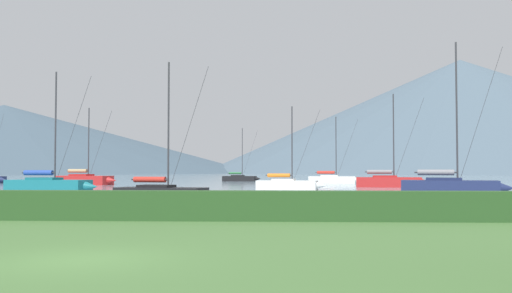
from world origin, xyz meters
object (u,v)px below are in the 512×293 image
(sailboat_slip_3, at_px, (333,179))
(sailboat_slip_9, at_px, (162,193))
(sailboat_slip_2, at_px, (50,185))
(sailboat_slip_4, at_px, (85,179))
(sailboat_slip_12, at_px, (389,181))
(sailboat_slip_11, at_px, (288,184))
(sailboat_slip_1, at_px, (240,178))
(sailboat_slip_0, at_px, (451,186))

(sailboat_slip_3, bearing_deg, sailboat_slip_9, -97.90)
(sailboat_slip_2, bearing_deg, sailboat_slip_4, 113.25)
(sailboat_slip_4, bearing_deg, sailboat_slip_2, -59.87)
(sailboat_slip_12, bearing_deg, sailboat_slip_3, 115.46)
(sailboat_slip_9, distance_m, sailboat_slip_11, 23.79)
(sailboat_slip_2, height_order, sailboat_slip_12, sailboat_slip_12)
(sailboat_slip_3, height_order, sailboat_slip_4, sailboat_slip_4)
(sailboat_slip_4, xyz_separation_m, sailboat_slip_11, (28.05, -18.50, -0.15))
(sailboat_slip_1, height_order, sailboat_slip_11, sailboat_slip_1)
(sailboat_slip_1, relative_size, sailboat_slip_9, 1.00)
(sailboat_slip_12, bearing_deg, sailboat_slip_9, -115.83)
(sailboat_slip_0, height_order, sailboat_slip_3, sailboat_slip_0)
(sailboat_slip_9, xyz_separation_m, sailboat_slip_12, (21.03, 31.68, 0.14))
(sailboat_slip_0, bearing_deg, sailboat_slip_2, -169.31)
(sailboat_slip_1, xyz_separation_m, sailboat_slip_4, (-19.98, -23.01, 0.18))
(sailboat_slip_4, bearing_deg, sailboat_slip_0, -17.26)
(sailboat_slip_0, relative_size, sailboat_slip_4, 1.23)
(sailboat_slip_4, relative_size, sailboat_slip_11, 1.22)
(sailboat_slip_2, relative_size, sailboat_slip_12, 1.00)
(sailboat_slip_11, bearing_deg, sailboat_slip_12, 48.47)
(sailboat_slip_2, xyz_separation_m, sailboat_slip_11, (22.16, 8.14, -0.13))
(sailboat_slip_2, distance_m, sailboat_slip_9, 19.42)
(sailboat_slip_2, bearing_deg, sailboat_slip_11, 30.96)
(sailboat_slip_1, bearing_deg, sailboat_slip_4, -121.02)
(sailboat_slip_1, relative_size, sailboat_slip_11, 1.07)
(sailboat_slip_0, height_order, sailboat_slip_11, sailboat_slip_0)
(sailboat_slip_0, xyz_separation_m, sailboat_slip_9, (-22.50, -11.42, -0.18))
(sailboat_slip_0, relative_size, sailboat_slip_2, 1.17)
(sailboat_slip_9, bearing_deg, sailboat_slip_0, 42.11)
(sailboat_slip_0, height_order, sailboat_slip_12, sailboat_slip_0)
(sailboat_slip_2, bearing_deg, sailboat_slip_3, 60.44)
(sailboat_slip_12, bearing_deg, sailboat_slip_1, 130.29)
(sailboat_slip_1, relative_size, sailboat_slip_12, 0.84)
(sailboat_slip_0, relative_size, sailboat_slip_12, 1.16)
(sailboat_slip_2, height_order, sailboat_slip_3, sailboat_slip_2)
(sailboat_slip_1, distance_m, sailboat_slip_11, 42.28)
(sailboat_slip_11, xyz_separation_m, sailboat_slip_12, (12.33, 9.54, 0.13))
(sailboat_slip_1, xyz_separation_m, sailboat_slip_3, (15.08, -15.31, 0.09))
(sailboat_slip_2, distance_m, sailboat_slip_3, 45.05)
(sailboat_slip_12, bearing_deg, sailboat_slip_4, 175.24)
(sailboat_slip_12, bearing_deg, sailboat_slip_2, -145.11)
(sailboat_slip_9, height_order, sailboat_slip_12, sailboat_slip_12)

